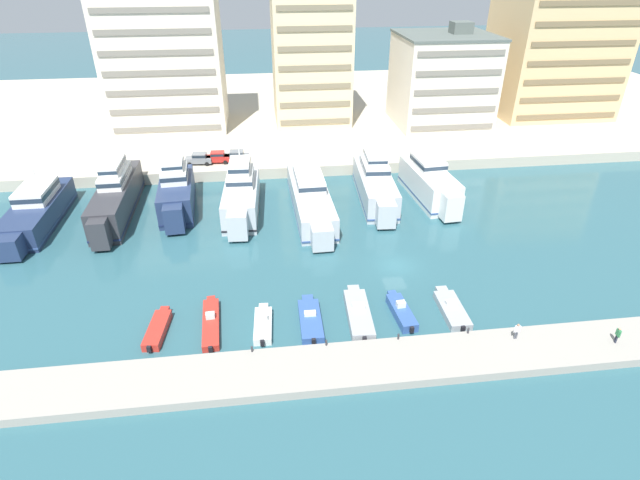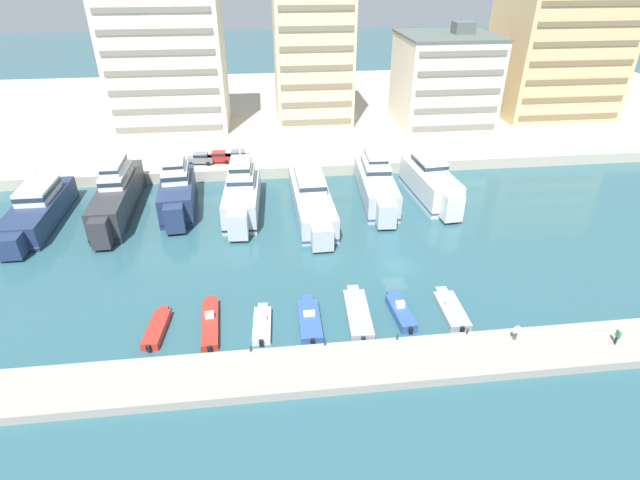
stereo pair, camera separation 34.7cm
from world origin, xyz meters
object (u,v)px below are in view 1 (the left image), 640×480
Objects in this scene: motorboat_blue_center_right at (401,311)px; yacht_silver_center_right at (375,183)px; yacht_silver_center at (311,198)px; motorboat_red_left at (211,323)px; motorboat_grey_mid_right at (451,309)px; car_red_left at (217,157)px; yacht_charcoal_left at (116,196)px; motorboat_grey_center at (358,313)px; yacht_white_mid_right at (430,183)px; motorboat_white_mid_left at (263,324)px; yacht_navy_mid_left at (176,192)px; yacht_silver_center_left at (241,195)px; car_grey_far_left at (199,158)px; motorboat_red_far_left at (158,329)px; motorboat_blue_center_left at (310,319)px; pedestrian_near_edge at (618,334)px; pedestrian_mid_deck at (517,330)px; yacht_navy_far_left at (37,211)px; car_grey_mid_left at (236,156)px.

yacht_silver_center_right is at bearing 83.15° from motorboat_blue_center_right.
yacht_silver_center is 2.79× the size of motorboat_red_left.
car_red_left is (-24.88, 39.38, 2.31)m from motorboat_grey_mid_right.
motorboat_grey_center is (28.25, -26.15, -2.13)m from yacht_charcoal_left.
motorboat_red_left is at bearing -139.59° from yacht_white_mid_right.
motorboat_white_mid_left is at bearing -106.56° from yacht_silver_center.
yacht_silver_center_left reaches higher than yacht_navy_mid_left.
motorboat_red_left is 1.91× the size of car_grey_far_left.
motorboat_blue_center_right is at bearing -0.80° from motorboat_red_far_left.
car_grey_far_left is at bearing 102.92° from motorboat_white_mid_left.
yacht_charcoal_left is 2.57× the size of motorboat_red_left.
yacht_white_mid_right is 2.31× the size of motorboat_blue_center_left.
motorboat_white_mid_left is 18.70m from motorboat_grey_mid_right.
motorboat_red_far_left is 0.76× the size of motorboat_red_left.
yacht_charcoal_left reaches higher than yacht_white_mid_right.
motorboat_blue_center_left is 41.31m from car_grey_far_left.
motorboat_grey_mid_right is (1.95, -26.56, -2.05)m from yacht_silver_center_right.
motorboat_red_far_left is at bearing 179.45° from motorboat_grey_center.
motorboat_blue_center_right is at bearing -75.04° from yacht_silver_center.
motorboat_blue_center_right is at bearing 158.13° from pedestrian_near_edge.
yacht_navy_mid_left reaches higher than car_red_left.
pedestrian_near_edge is (12.60, -7.02, 1.43)m from motorboat_grey_mid_right.
pedestrian_mid_deck is (41.57, -31.83, -0.82)m from yacht_charcoal_left.
yacht_silver_center_left is at bearing 129.32° from pedestrian_mid_deck.
yacht_navy_far_left is 45.15m from motorboat_grey_center.
pedestrian_near_edge is at bearing -29.12° from motorboat_grey_mid_right.
pedestrian_mid_deck is at bearing -43.71° from yacht_navy_mid_left.
yacht_silver_center is at bearing 115.62° from motorboat_grey_mid_right.
yacht_navy_mid_left reaches higher than car_grey_far_left.
yacht_silver_center_left is at bearing 72.57° from motorboat_red_far_left.
pedestrian_mid_deck is (33.68, -32.20, -0.73)m from yacht_navy_mid_left.
yacht_silver_center_left is 25.73m from motorboat_blue_center_left.
pedestrian_near_edge is (6.70, -32.93, -0.58)m from yacht_white_mid_right.
motorboat_white_mid_left reaches higher than motorboat_red_far_left.
yacht_silver_center_right is 33.78m from motorboat_red_left.
motorboat_red_left is 28.32m from pedestrian_mid_deck.
motorboat_red_left is 23.67m from motorboat_grey_mid_right.
motorboat_red_left reaches higher than motorboat_grey_mid_right.
motorboat_blue_center_right is at bearing -30.11° from yacht_navy_far_left.
yacht_silver_center is 13.53× the size of pedestrian_near_edge.
yacht_white_mid_right reaches higher than car_red_left.
motorboat_grey_mid_right is (5.13, -0.10, -0.09)m from motorboat_blue_center_right.
motorboat_red_far_left is 0.99× the size of motorboat_blue_center_right.
motorboat_red_left is 1.13× the size of motorboat_blue_center_left.
motorboat_grey_mid_right is (11.52, -24.02, -1.58)m from yacht_silver_center.
motorboat_red_far_left is (18.81, -24.17, -1.51)m from yacht_navy_far_left.
yacht_silver_center_right is at bearing 5.07° from yacht_silver_center_left.
motorboat_grey_mid_right is 45.19m from car_grey_mid_left.
motorboat_blue_center_right is at bearing -66.98° from car_grey_mid_left.
car_grey_far_left is at bearing 125.31° from motorboat_grey_mid_right.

